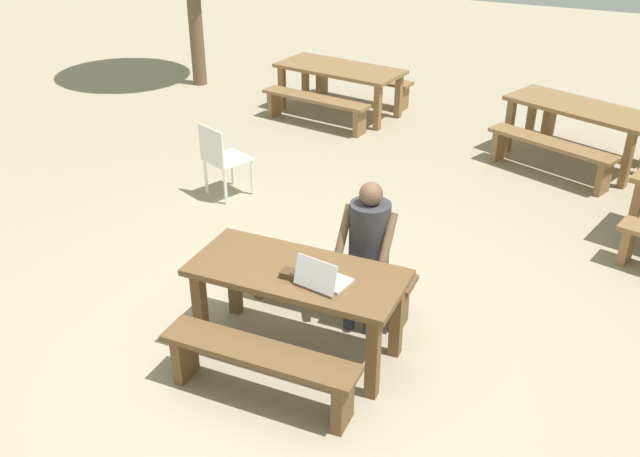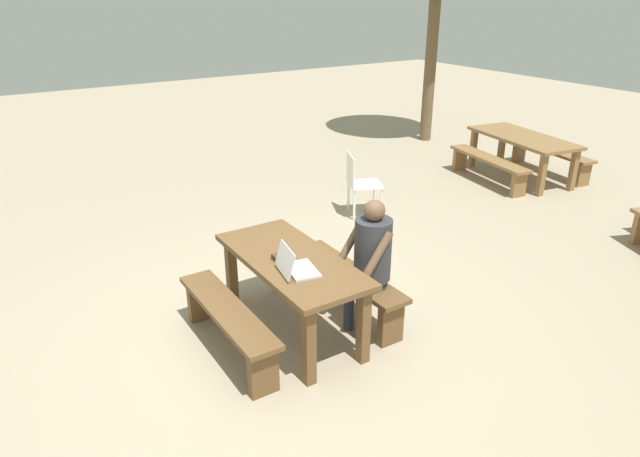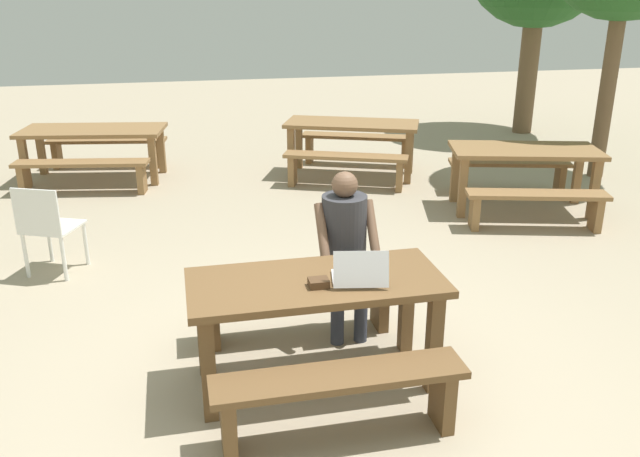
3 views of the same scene
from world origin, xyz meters
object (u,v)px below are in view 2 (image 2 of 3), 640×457
small_pouch (280,258)px  laptop (295,266)px  plastic_chair (360,183)px  person_seated (370,256)px  picnic_table_front (291,270)px  picnic_table_mid (522,142)px

small_pouch → laptop: bearing=0.0°
laptop → plastic_chair: laptop is taller
laptop → person_seated: 0.72m
picnic_table_front → small_pouch: 0.19m
plastic_chair → picnic_table_mid: bearing=-68.4°
picnic_table_front → laptop: size_ratio=4.20×
person_seated → plastic_chair: bearing=145.2°
plastic_chair → picnic_table_mid: 3.22m
picnic_table_front → person_seated: 0.71m
laptop → picnic_table_front: bearing=-12.3°
laptop → picnic_table_mid: bearing=-58.1°
small_pouch → plastic_chair: size_ratio=0.14×
small_pouch → picnic_table_mid: (-1.89, 5.56, -0.18)m
plastic_chair → laptop: bearing=157.5°
laptop → person_seated: person_seated is taller
picnic_table_front → small_pouch: bearing=-93.5°
picnic_table_front → plastic_chair: size_ratio=1.91×
small_pouch → plastic_chair: (-2.00, 2.35, -0.31)m
person_seated → plastic_chair: person_seated is taller
laptop → person_seated: (0.09, 0.71, -0.06)m
picnic_table_front → laptop: bearing=-23.0°
person_seated → picnic_table_mid: person_seated is taller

